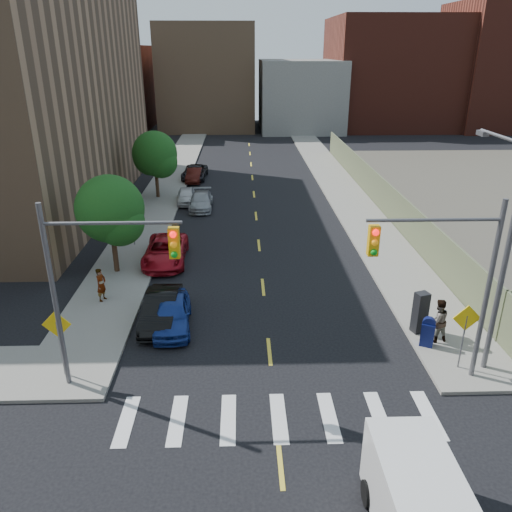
{
  "coord_description": "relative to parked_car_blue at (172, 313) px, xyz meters",
  "views": [
    {
      "loc": [
        -1.07,
        -9.36,
        11.48
      ],
      "look_at": [
        -0.38,
        13.43,
        2.0
      ],
      "focal_mm": 35.0,
      "sensor_mm": 36.0,
      "label": 1
    }
  ],
  "objects": [
    {
      "name": "parked_car_black",
      "position": [
        -0.53,
        0.39,
        0.01
      ],
      "size": [
        1.52,
        4.2,
        1.38
      ],
      "primitive_type": "imported",
      "rotation": [
        0.0,
        0.0,
        -0.02
      ],
      "color": "black",
      "rests_on": "ground"
    },
    {
      "name": "pedestrian_west",
      "position": [
        -3.69,
        2.41,
        0.3
      ],
      "size": [
        0.58,
        0.71,
        1.66
      ],
      "primitive_type": "imported",
      "rotation": [
        0.0,
        0.0,
        1.22
      ],
      "color": "gray",
      "rests_on": "sidewalk_nw"
    },
    {
      "name": "tree_west_near",
      "position": [
        -3.8,
        5.95,
        2.8
      ],
      "size": [
        3.66,
        3.64,
        5.52
      ],
      "color": "#332114",
      "rests_on": "ground"
    },
    {
      "name": "streetlight_ne",
      "position": [
        12.4,
        -3.2,
        4.54
      ],
      "size": [
        0.25,
        3.7,
        9.0
      ],
      "color": "#59595E",
      "rests_on": "ground"
    },
    {
      "name": "parked_car_maroon",
      "position": [
        -1.24,
        26.48,
        -0.06
      ],
      "size": [
        1.41,
        3.79,
        1.24
      ],
      "primitive_type": "imported",
      "rotation": [
        0.0,
        0.0,
        -0.03
      ],
      "color": "#3B100B",
      "rests_on": "ground"
    },
    {
      "name": "sidewalk_nw",
      "position": [
        -3.55,
        31.4,
        -0.61
      ],
      "size": [
        3.5,
        73.0,
        0.15
      ],
      "primitive_type": "cube",
      "color": "gray",
      "rests_on": "ground"
    },
    {
      "name": "bg_bldg_fareast",
      "position": [
        42.2,
        59.9,
        8.32
      ],
      "size": [
        14.0,
        16.0,
        18.0
      ],
      "primitive_type": "cube",
      "color": "#592319",
      "rests_on": "ground"
    },
    {
      "name": "sidewalk_ne",
      "position": [
        11.95,
        31.4,
        -0.61
      ],
      "size": [
        3.5,
        73.0,
        0.15
      ],
      "primitive_type": "cube",
      "color": "gray",
      "rests_on": "ground"
    },
    {
      "name": "warn_sign_ne",
      "position": [
        11.4,
        -3.6,
        1.31
      ],
      "size": [
        1.06,
        0.06,
        2.83
      ],
      "color": "#59595E",
      "rests_on": "ground"
    },
    {
      "name": "parked_car_grey",
      "position": [
        -1.3,
        27.58,
        -0.04
      ],
      "size": [
        2.36,
        4.72,
        1.28
      ],
      "primitive_type": "imported",
      "rotation": [
        0.0,
        0.0,
        -0.05
      ],
      "color": "black",
      "rests_on": "ground"
    },
    {
      "name": "bg_bldg_midwest",
      "position": [
        -1.8,
        61.9,
        6.82
      ],
      "size": [
        14.0,
        16.0,
        15.0
      ],
      "primitive_type": "cube",
      "color": "#8C6B4C",
      "rests_on": "ground"
    },
    {
      "name": "parked_car_red",
      "position": [
        -1.3,
        7.39,
        0.02
      ],
      "size": [
        2.42,
        5.08,
        1.4
      ],
      "primitive_type": "imported",
      "rotation": [
        0.0,
        0.0,
        0.02
      ],
      "color": "#A5101C",
      "rests_on": "ground"
    },
    {
      "name": "mailbox",
      "position": [
        10.7,
        -2.03,
        0.1
      ],
      "size": [
        0.65,
        0.59,
        1.29
      ],
      "rotation": [
        0.0,
        0.0,
        -0.43
      ],
      "color": "#0D154E",
      "rests_on": "sidewalk_ne"
    },
    {
      "name": "parked_car_blue",
      "position": [
        0.0,
        0.0,
        0.0
      ],
      "size": [
        1.91,
        4.11,
        1.36
      ],
      "primitive_type": "imported",
      "rotation": [
        0.0,
        0.0,
        0.07
      ],
      "color": "navy",
      "rests_on": "ground"
    },
    {
      "name": "warn_sign_nw",
      "position": [
        -3.6,
        -3.6,
        1.31
      ],
      "size": [
        1.06,
        0.06,
        2.83
      ],
      "color": "#59595E",
      "rests_on": "ground"
    },
    {
      "name": "parked_car_white",
      "position": [
        -1.3,
        19.42,
        -0.07
      ],
      "size": [
        1.69,
        3.69,
        1.23
      ],
      "primitive_type": "imported",
      "rotation": [
        0.0,
        0.0,
        0.07
      ],
      "color": "silver",
      "rests_on": "ground"
    },
    {
      "name": "bg_bldg_center",
      "position": [
        12.2,
        59.9,
        4.32
      ],
      "size": [
        12.0,
        16.0,
        10.0
      ],
      "primitive_type": "cube",
      "color": "gray",
      "rests_on": "ground"
    },
    {
      "name": "signal_ne",
      "position": [
        10.18,
        -4.1,
        3.85
      ],
      "size": [
        4.59,
        0.3,
        7.0
      ],
      "color": "#59595E",
      "rests_on": "ground"
    },
    {
      "name": "bg_bldg_east",
      "position": [
        26.2,
        61.9,
        7.32
      ],
      "size": [
        18.0,
        18.0,
        16.0
      ],
      "primitive_type": "cube",
      "color": "#592319",
      "rests_on": "ground"
    },
    {
      "name": "fence_north",
      "position": [
        13.8,
        17.9,
        0.57
      ],
      "size": [
        0.12,
        44.0,
        2.5
      ],
      "primitive_type": "cube",
      "color": "#676E4D",
      "rests_on": "ground"
    },
    {
      "name": "bg_bldg_west",
      "position": [
        -17.8,
        59.9,
        5.32
      ],
      "size": [
        14.0,
        18.0,
        12.0
      ],
      "primitive_type": "cube",
      "color": "#592319",
      "rests_on": "ground"
    },
    {
      "name": "tree_west_far",
      "position": [
        -3.8,
        20.95,
        2.8
      ],
      "size": [
        3.66,
        3.64,
        5.52
      ],
      "color": "#332114",
      "rests_on": "ground"
    },
    {
      "name": "warn_sign_midwest",
      "position": [
        -3.6,
        9.9,
        1.31
      ],
      "size": [
        1.06,
        0.06,
        2.83
      ],
      "color": "#59595E",
      "rests_on": "ground"
    },
    {
      "name": "parked_car_silver",
      "position": [
        0.0,
        17.88,
        -0.07
      ],
      "size": [
        1.79,
        4.27,
        1.23
      ],
      "primitive_type": "imported",
      "rotation": [
        0.0,
        0.0,
        0.02
      ],
      "color": "#95999C",
      "rests_on": "ground"
    },
    {
      "name": "signal_nw",
      "position": [
        -1.78,
        -4.1,
        3.85
      ],
      "size": [
        4.59,
        0.3,
        7.0
      ],
      "color": "#59595E",
      "rests_on": "ground"
    },
    {
      "name": "payphone",
      "position": [
        10.71,
        -0.94,
        0.39
      ],
      "size": [
        0.66,
        0.6,
        1.85
      ],
      "primitive_type": "cube",
      "rotation": [
        0.0,
        0.0,
        0.32
      ],
      "color": "black",
      "rests_on": "sidewalk_ne"
    },
    {
      "name": "pedestrian_east",
      "position": [
        11.2,
        -1.68,
        0.42
      ],
      "size": [
        1.04,
        0.88,
        1.9
      ],
      "primitive_type": "imported",
      "rotation": [
        0.0,
        0.0,
        3.33
      ],
      "color": "gray",
      "rests_on": "sidewalk_ne"
    }
  ]
}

